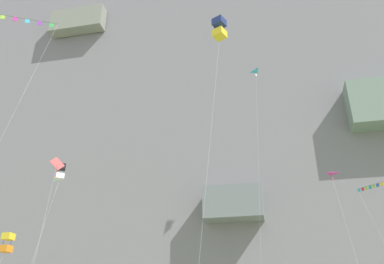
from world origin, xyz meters
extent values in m
cube|color=gray|center=(0.00, 58.21, 41.34)|extent=(180.00, 31.10, 82.68)
cube|color=gray|center=(-28.58, 41.29, 56.62)|extent=(10.66, 2.38, 5.03)
cube|color=slate|center=(0.00, 41.71, 18.35)|extent=(8.13, 4.74, 4.56)
cube|color=yellow|center=(-21.84, 24.22, 11.27)|extent=(1.05, 1.05, 0.68)
cube|color=orange|center=(-21.84, 24.22, 10.02)|extent=(1.05, 1.05, 0.68)
cylinder|color=black|center=(-21.40, 24.22, 10.65)|extent=(0.03, 0.03, 1.84)
cylinder|color=black|center=(-22.28, 24.22, 10.65)|extent=(0.03, 0.03, 1.84)
cylinder|color=black|center=(15.06, 28.06, 15.55)|extent=(2.14, 1.85, 0.02)
cube|color=#38B2D1|center=(14.15, 28.85, 15.37)|extent=(0.25, 0.23, 0.33)
cube|color=red|center=(14.45, 28.59, 15.37)|extent=(0.25, 0.22, 0.33)
cube|color=#8CCC33|center=(14.76, 28.32, 15.37)|extent=(0.24, 0.22, 0.33)
cube|color=teal|center=(15.06, 28.06, 15.37)|extent=(0.24, 0.21, 0.33)
cube|color=#8CCC33|center=(15.37, 27.80, 15.37)|extent=(0.26, 0.23, 0.33)
cube|color=blue|center=(15.67, 27.53, 15.37)|extent=(0.25, 0.22, 0.33)
cube|color=yellow|center=(15.97, 27.27, 15.37)|extent=(0.24, 0.21, 0.33)
cube|color=navy|center=(2.12, 14.60, 27.25)|extent=(1.32, 1.32, 0.70)
cube|color=yellow|center=(2.12, 14.60, 25.96)|extent=(1.32, 1.32, 0.70)
cylinder|color=black|center=(2.57, 14.60, 26.60)|extent=(0.03, 0.03, 1.88)
cylinder|color=black|center=(1.67, 14.60, 26.60)|extent=(0.03, 0.03, 1.88)
cylinder|color=silver|center=(0.88, 14.08, 12.87)|extent=(2.49, 1.06, 25.50)
pyramid|color=#38B2D1|center=(4.96, 34.02, 34.24)|extent=(1.42, 1.37, 0.25)
cube|color=white|center=(4.71, 33.72, 34.17)|extent=(0.26, 0.30, 0.38)
cylinder|color=silver|center=(3.97, 31.99, 17.14)|extent=(1.51, 3.49, 34.05)
pyramid|color=#CC3399|center=(11.72, 29.41, 16.94)|extent=(1.22, 0.90, 0.16)
cube|color=pink|center=(11.77, 29.04, 16.83)|extent=(0.08, 0.31, 0.34)
cylinder|color=silver|center=(12.43, 27.35, 8.48)|extent=(1.33, 3.40, 16.72)
cube|color=black|center=(-20.93, 30.76, 21.48)|extent=(1.41, 1.41, 0.72)
cube|color=white|center=(-20.93, 30.76, 20.17)|extent=(1.41, 1.41, 0.72)
cylinder|color=black|center=(-20.47, 30.76, 20.83)|extent=(0.04, 0.04, 1.93)
cylinder|color=black|center=(-21.39, 30.76, 20.83)|extent=(0.04, 0.04, 1.93)
cylinder|color=silver|center=(-20.98, 28.10, 9.97)|extent=(0.11, 5.33, 19.70)
cube|color=red|center=(-16.50, 22.45, 18.28)|extent=(1.28, 0.97, 1.55)
cylinder|color=black|center=(-16.50, 22.45, 18.28)|extent=(0.28, 0.24, 1.26)
cube|color=#8CCC33|center=(-16.50, 22.45, 17.70)|extent=(0.13, 0.16, 0.09)
cube|color=red|center=(-16.50, 22.45, 17.38)|extent=(0.12, 0.16, 0.09)
cube|color=purple|center=(-16.52, 22.45, 17.05)|extent=(0.17, 0.11, 0.09)
cube|color=orange|center=(-16.47, 22.45, 16.73)|extent=(0.16, 0.12, 0.09)
cube|color=green|center=(-16.50, 22.45, 16.40)|extent=(0.14, 0.15, 0.09)
cylinder|color=silver|center=(-15.46, 19.79, 9.10)|extent=(2.11, 5.35, 17.97)
cylinder|color=black|center=(-13.20, 9.19, 25.68)|extent=(4.31, 2.13, 0.02)
cube|color=green|center=(-11.47, 10.04, 25.47)|extent=(0.33, 0.19, 0.39)
cube|color=purple|center=(-12.33, 9.62, 25.47)|extent=(0.34, 0.20, 0.39)
cube|color=#38B2D1|center=(-13.20, 9.19, 25.47)|extent=(0.33, 0.19, 0.39)
cube|color=#CC3399|center=(-14.06, 8.77, 25.47)|extent=(0.34, 0.20, 0.39)
cube|color=#8CCC33|center=(-14.92, 8.35, 25.47)|extent=(0.34, 0.20, 0.39)
camera|label=1|loc=(5.37, -13.15, 2.36)|focal=37.59mm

